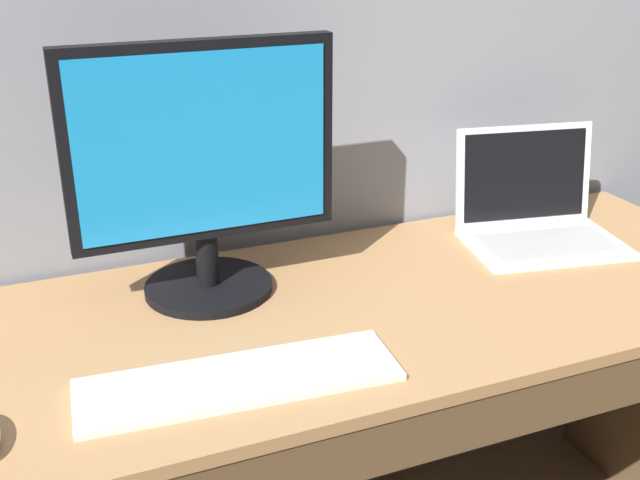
% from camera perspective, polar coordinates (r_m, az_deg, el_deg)
% --- Properties ---
extents(desk, '(1.65, 0.65, 0.75)m').
position_cam_1_polar(desk, '(1.57, 4.11, -11.92)').
color(desk, '#A87A4C').
rests_on(desk, ground).
extents(laptop_white, '(0.37, 0.31, 0.24)m').
position_cam_1_polar(laptop_white, '(1.78, 15.58, 1.82)').
color(laptop_white, white).
rests_on(laptop_white, desk).
extents(external_monitor, '(0.49, 0.25, 0.48)m').
position_cam_1_polar(external_monitor, '(1.41, -8.58, 5.31)').
color(external_monitor, black).
rests_on(external_monitor, desk).
extents(wired_keyboard, '(0.51, 0.18, 0.01)m').
position_cam_1_polar(wired_keyboard, '(1.23, -5.94, -10.16)').
color(wired_keyboard, white).
rests_on(wired_keyboard, desk).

